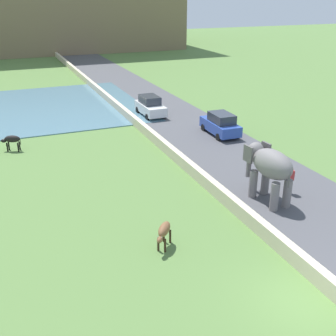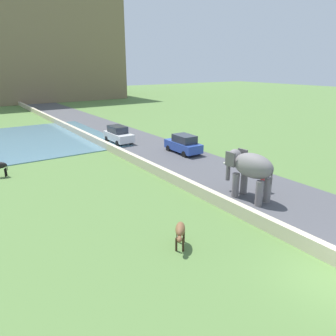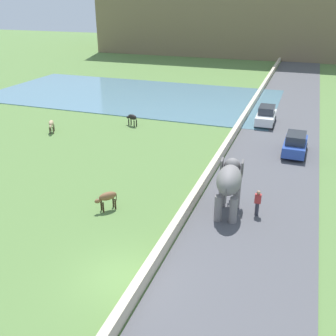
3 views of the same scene
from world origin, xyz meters
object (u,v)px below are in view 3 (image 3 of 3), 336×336
(car_blue, at_px, (295,144))
(cow_tan, at_px, (51,124))
(car_white, at_px, (266,116))
(cow_black, at_px, (132,118))
(person_beside_elephant, at_px, (258,203))
(cow_brown, at_px, (107,197))
(elephant, at_px, (229,181))

(car_blue, height_order, cow_tan, car_blue)
(car_white, relative_size, cow_black, 2.86)
(car_white, bearing_deg, person_beside_elephant, -84.78)
(person_beside_elephant, xyz_separation_m, cow_brown, (-8.46, -2.27, -0.04))
(person_beside_elephant, relative_size, car_blue, 0.40)
(cow_brown, bearing_deg, elephant, 16.94)
(car_white, bearing_deg, cow_brown, -108.57)
(cow_black, xyz_separation_m, cow_brown, (5.39, -15.42, 0.00))
(cow_brown, height_order, cow_tan, same)
(car_white, bearing_deg, cow_black, -158.31)
(person_beside_elephant, relative_size, cow_brown, 1.27)
(elephant, distance_m, cow_tan, 20.48)
(car_white, relative_size, cow_tan, 2.93)
(car_blue, relative_size, cow_black, 2.87)
(elephant, bearing_deg, cow_brown, -163.06)
(elephant, bearing_deg, cow_black, 132.40)
(cow_black, relative_size, cow_tan, 1.03)
(car_white, bearing_deg, car_blue, -66.82)
(person_beside_elephant, bearing_deg, cow_brown, -164.99)
(elephant, height_order, cow_brown, elephant)
(cow_brown, xyz_separation_m, cow_tan, (-11.58, 11.03, 0.00))
(cow_brown, bearing_deg, car_blue, 52.36)
(car_white, xyz_separation_m, cow_brown, (-6.81, -20.27, -0.06))
(cow_tan, bearing_deg, cow_black, 35.32)
(cow_tan, bearing_deg, elephant, -26.01)
(person_beside_elephant, height_order, car_blue, car_blue)
(car_white, bearing_deg, cow_tan, -153.33)
(elephant, relative_size, cow_black, 2.50)
(elephant, distance_m, cow_brown, 7.20)
(car_blue, bearing_deg, person_beside_elephant, -98.04)
(elephant, bearing_deg, cow_tan, 153.99)
(person_beside_elephant, xyz_separation_m, car_white, (-1.64, 18.00, 0.03))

